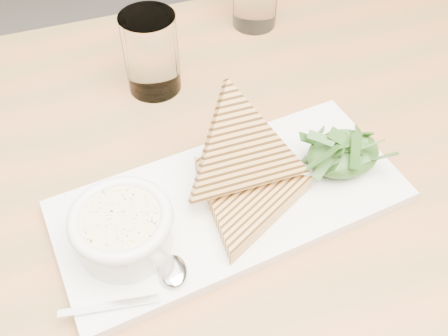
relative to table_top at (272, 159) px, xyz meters
name	(u,v)px	position (x,y,z in m)	size (l,w,h in m)	color
table_top	(272,159)	(0.00, 0.00, 0.00)	(1.20, 0.80, 0.04)	#AA6639
table_leg_br	(383,97)	(0.55, 0.35, -0.36)	(0.06, 0.06, 0.69)	#AA6639
platter	(231,201)	(-0.09, -0.06, 0.03)	(0.43, 0.19, 0.02)	white
soup_bowl	(124,233)	(-0.23, -0.07, 0.06)	(0.11, 0.11, 0.04)	white
soup	(121,220)	(-0.23, -0.07, 0.08)	(0.09, 0.09, 0.01)	beige
bowl_rim	(120,218)	(-0.23, -0.07, 0.09)	(0.11, 0.11, 0.01)	white
sandwich_flat	(246,199)	(-0.08, -0.08, 0.05)	(0.17, 0.17, 0.02)	tan
sandwich_lean	(242,152)	(-0.07, -0.05, 0.09)	(0.17, 0.17, 0.09)	tan
salad_base	(343,154)	(0.06, -0.07, 0.05)	(0.10, 0.08, 0.04)	#1D4713
arugula_pile	(344,149)	(0.06, -0.07, 0.06)	(0.11, 0.10, 0.05)	#325822
spoon_bowl	(173,271)	(-0.19, -0.13, 0.04)	(0.03, 0.04, 0.01)	silver
spoon_handle	(109,306)	(-0.27, -0.14, 0.04)	(0.10, 0.01, 0.00)	silver
glass_near	(151,53)	(-0.10, 0.19, 0.08)	(0.08, 0.08, 0.12)	white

